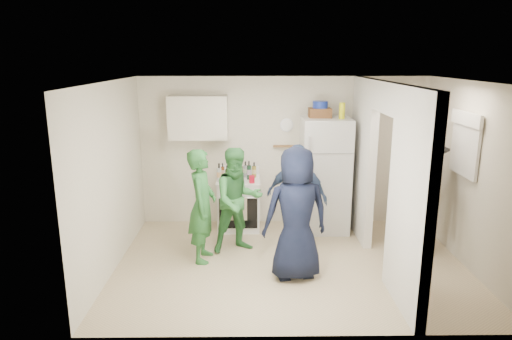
% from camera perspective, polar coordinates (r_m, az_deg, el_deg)
% --- Properties ---
extents(floor, '(4.80, 4.80, 0.00)m').
position_cam_1_polar(floor, '(6.51, 4.32, -11.59)').
color(floor, '#C8B68D').
rests_on(floor, ground).
extents(wall_back, '(4.80, 0.00, 4.80)m').
position_cam_1_polar(wall_back, '(7.73, 3.42, 2.34)').
color(wall_back, silver).
rests_on(wall_back, floor).
extents(wall_front, '(4.80, 0.00, 4.80)m').
position_cam_1_polar(wall_front, '(4.46, 6.48, -6.51)').
color(wall_front, silver).
rests_on(wall_front, floor).
extents(wall_left, '(0.00, 3.40, 3.40)m').
position_cam_1_polar(wall_left, '(6.33, -17.65, -0.92)').
color(wall_left, silver).
rests_on(wall_left, floor).
extents(wall_right, '(0.00, 3.40, 3.40)m').
position_cam_1_polar(wall_right, '(6.73, 25.34, -0.75)').
color(wall_right, silver).
rests_on(wall_right, floor).
extents(ceiling, '(4.80, 4.80, 0.00)m').
position_cam_1_polar(ceiling, '(5.88, 4.78, 10.95)').
color(ceiling, white).
rests_on(ceiling, wall_back).
extents(partition_pier_back, '(0.12, 1.20, 2.50)m').
position_cam_1_polar(partition_pier_back, '(7.33, 13.15, 1.36)').
color(partition_pier_back, silver).
rests_on(partition_pier_back, floor).
extents(partition_pier_front, '(0.12, 1.20, 2.50)m').
position_cam_1_polar(partition_pier_front, '(5.29, 18.70, -3.87)').
color(partition_pier_front, silver).
rests_on(partition_pier_front, floor).
extents(partition_header, '(0.12, 1.00, 0.40)m').
position_cam_1_polar(partition_header, '(6.13, 16.12, 8.71)').
color(partition_header, silver).
rests_on(partition_header, partition_pier_back).
extents(stove, '(0.71, 0.59, 0.85)m').
position_cam_1_polar(stove, '(7.60, -2.17, -4.29)').
color(stove, white).
rests_on(stove, floor).
extents(upper_cabinet, '(0.95, 0.34, 0.70)m').
position_cam_1_polar(upper_cabinet, '(7.48, -7.24, 6.53)').
color(upper_cabinet, silver).
rests_on(upper_cabinet, wall_back).
extents(fridge, '(0.77, 0.75, 1.86)m').
position_cam_1_polar(fridge, '(7.53, 8.55, -0.60)').
color(fridge, silver).
rests_on(fridge, floor).
extents(wicker_basket, '(0.35, 0.25, 0.15)m').
position_cam_1_polar(wicker_basket, '(7.37, 7.99, 7.09)').
color(wicker_basket, brown).
rests_on(wicker_basket, fridge).
extents(blue_bowl, '(0.24, 0.24, 0.11)m').
position_cam_1_polar(blue_bowl, '(7.36, 8.03, 8.10)').
color(blue_bowl, navy).
rests_on(blue_bowl, wicker_basket).
extents(yellow_cup_stack_top, '(0.09, 0.09, 0.25)m').
position_cam_1_polar(yellow_cup_stack_top, '(7.28, 10.69, 7.30)').
color(yellow_cup_stack_top, yellow).
rests_on(yellow_cup_stack_top, fridge).
extents(wall_clock, '(0.22, 0.02, 0.22)m').
position_cam_1_polar(wall_clock, '(7.63, 3.86, 5.62)').
color(wall_clock, white).
rests_on(wall_clock, wall_back).
extents(spice_shelf, '(0.35, 0.08, 0.03)m').
position_cam_1_polar(spice_shelf, '(7.66, 3.46, 3.00)').
color(spice_shelf, olive).
rests_on(spice_shelf, wall_back).
extents(nook_window, '(0.03, 0.70, 0.80)m').
position_cam_1_polar(nook_window, '(6.82, 24.82, 2.93)').
color(nook_window, black).
rests_on(nook_window, wall_right).
extents(nook_window_frame, '(0.04, 0.76, 0.86)m').
position_cam_1_polar(nook_window_frame, '(6.81, 24.70, 2.93)').
color(nook_window_frame, white).
rests_on(nook_window_frame, wall_right).
extents(nook_valance, '(0.04, 0.82, 0.18)m').
position_cam_1_polar(nook_valance, '(6.75, 24.81, 5.84)').
color(nook_valance, white).
rests_on(nook_valance, wall_right).
extents(yellow_cup_stack_stove, '(0.09, 0.09, 0.25)m').
position_cam_1_polar(yellow_cup_stack_stove, '(7.24, -3.21, -0.72)').
color(yellow_cup_stack_stove, yellow).
rests_on(yellow_cup_stack_stove, stove).
extents(red_cup, '(0.09, 0.09, 0.12)m').
position_cam_1_polar(red_cup, '(7.27, -0.51, -1.16)').
color(red_cup, '#B70C23').
rests_on(red_cup, stove).
extents(person_green_left, '(0.42, 0.61, 1.60)m').
position_cam_1_polar(person_green_left, '(6.38, -6.74, -4.46)').
color(person_green_left, '#2B692A').
rests_on(person_green_left, floor).
extents(person_green_center, '(0.91, 0.82, 1.55)m').
position_cam_1_polar(person_green_center, '(6.65, -2.29, -3.81)').
color(person_green_center, '#3D8B3D').
rests_on(person_green_center, floor).
extents(person_denim, '(1.01, 0.76, 1.59)m').
position_cam_1_polar(person_denim, '(6.75, 5.07, -3.40)').
color(person_denim, '#3B4E80').
rests_on(person_denim, floor).
extents(person_navy, '(0.94, 0.70, 1.74)m').
position_cam_1_polar(person_navy, '(5.84, 5.04, -5.47)').
color(person_navy, black).
rests_on(person_navy, floor).
extents(person_nook, '(1.00, 1.31, 1.80)m').
position_cam_1_polar(person_nook, '(6.95, 19.83, -2.80)').
color(person_nook, black).
rests_on(person_nook, floor).
extents(bottle_a, '(0.06, 0.06, 0.25)m').
position_cam_1_polar(bottle_a, '(7.58, -4.19, -0.06)').
color(bottle_a, brown).
rests_on(bottle_a, stove).
extents(bottle_b, '(0.06, 0.06, 0.26)m').
position_cam_1_polar(bottle_b, '(7.37, -3.65, -0.42)').
color(bottle_b, '#224B19').
rests_on(bottle_b, stove).
extents(bottle_c, '(0.07, 0.07, 0.27)m').
position_cam_1_polar(bottle_c, '(7.60, -2.74, 0.05)').
color(bottle_c, '#AEB5BC').
rests_on(bottle_c, stove).
extents(bottle_d, '(0.07, 0.07, 0.30)m').
position_cam_1_polar(bottle_d, '(7.38, -2.05, -0.21)').
color(bottle_d, '#5E3C10').
rests_on(bottle_d, stove).
extents(bottle_e, '(0.07, 0.07, 0.26)m').
position_cam_1_polar(bottle_e, '(7.62, -1.33, 0.10)').
color(bottle_e, '#989AA8').
rests_on(bottle_e, stove).
extents(bottle_f, '(0.07, 0.07, 0.31)m').
position_cam_1_polar(bottle_f, '(7.46, -0.88, -0.02)').
color(bottle_f, '#143822').
rests_on(bottle_f, stove).
extents(bottle_g, '(0.07, 0.07, 0.26)m').
position_cam_1_polar(bottle_g, '(7.58, -0.24, 0.01)').
color(bottle_g, olive).
rests_on(bottle_g, stove).
extents(bottle_h, '(0.07, 0.07, 0.31)m').
position_cam_1_polar(bottle_h, '(7.32, -4.63, -0.34)').
color(bottle_h, '#B6BCC3').
rests_on(bottle_h, stove).
extents(bottle_i, '(0.08, 0.08, 0.26)m').
position_cam_1_polar(bottle_i, '(7.53, -1.92, -0.07)').
color(bottle_i, '#532E0E').
rests_on(bottle_i, stove).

